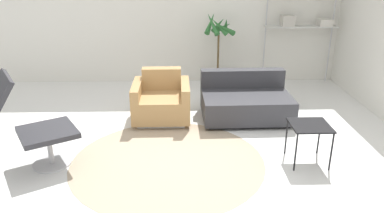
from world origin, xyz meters
name	(u,v)px	position (x,y,z in m)	size (l,w,h in m)	color
ground_plane	(184,154)	(0.00, 0.00, 0.00)	(12.00, 12.00, 0.00)	white
wall_back	(182,9)	(0.00, 3.14, 1.40)	(12.00, 0.09, 2.80)	silver
round_rug	(168,161)	(-0.19, -0.18, 0.00)	(2.31, 2.31, 0.01)	tan
lounge_chair	(2,113)	(-1.91, -0.41, 0.74)	(1.29, 1.09, 1.24)	#BCBCC1
armchair_red	(162,102)	(-0.33, 1.14, 0.28)	(0.84, 0.81, 0.73)	silver
couch_low	(245,102)	(0.94, 1.18, 0.25)	(1.33, 0.97, 0.67)	black
side_table	(310,129)	(1.46, -0.21, 0.43)	(0.44, 0.44, 0.48)	black
potted_plant	(218,58)	(0.66, 2.69, 0.57)	(0.59, 0.59, 1.40)	#333338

